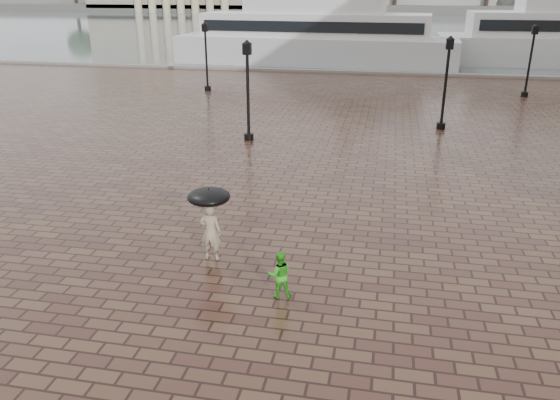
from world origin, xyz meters
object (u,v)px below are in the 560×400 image
(child_pedestrian, at_px, (280,274))
(street_lamps, at_px, (358,70))
(adult_pedestrian, at_px, (211,232))
(ferry_near, at_px, (315,36))

(child_pedestrian, bearing_deg, street_lamps, -107.93)
(adult_pedestrian, height_order, ferry_near, ferry_near)
(adult_pedestrian, relative_size, child_pedestrian, 1.36)
(adult_pedestrian, height_order, child_pedestrian, adult_pedestrian)
(street_lamps, bearing_deg, adult_pedestrian, -97.35)
(child_pedestrian, height_order, ferry_near, ferry_near)
(adult_pedestrian, bearing_deg, ferry_near, -84.05)
(street_lamps, relative_size, adult_pedestrian, 13.76)
(adult_pedestrian, xyz_separation_m, ferry_near, (-2.68, 38.80, 1.72))
(ferry_near, bearing_deg, child_pedestrian, -79.74)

